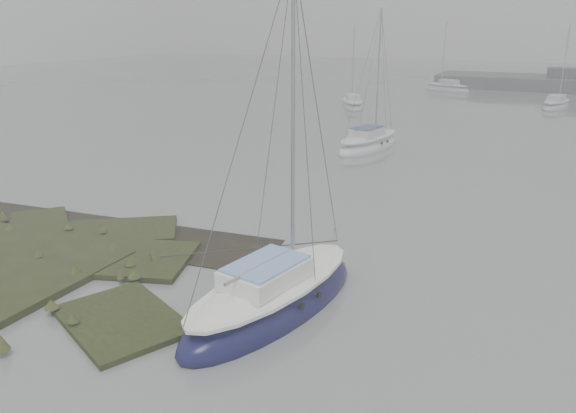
{
  "coord_description": "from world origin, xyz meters",
  "views": [
    {
      "loc": [
        9.98,
        -10.15,
        7.41
      ],
      "look_at": [
        2.56,
        5.11,
        1.8
      ],
      "focal_mm": 35.0,
      "sensor_mm": 36.0,
      "label": 1
    }
  ],
  "objects": [
    {
      "name": "sailboat_white",
      "position": [
        -0.33,
        22.34,
        0.27
      ],
      "size": [
        3.21,
        6.54,
        8.84
      ],
      "rotation": [
        0.0,
        0.0,
        -0.19
      ],
      "color": "white",
      "rests_on": "ground"
    },
    {
      "name": "sailboat_far_b",
      "position": [
        9.52,
        45.94,
        0.24
      ],
      "size": [
        3.0,
        5.74,
        7.72
      ],
      "rotation": [
        0.0,
        0.0,
        -0.23
      ],
      "color": "#AEB4B8",
      "rests_on": "ground"
    },
    {
      "name": "sailboat_far_c",
      "position": [
        -1.9,
        55.12,
        0.25
      ],
      "size": [
        6.02,
        4.05,
        8.11
      ],
      "rotation": [
        0.0,
        0.0,
        1.15
      ],
      "color": "#B9BFC3",
      "rests_on": "ground"
    },
    {
      "name": "ground",
      "position": [
        0.0,
        30.0,
        0.0
      ],
      "size": [
        160.0,
        160.0,
        0.0
      ],
      "primitive_type": "plane",
      "color": "slate",
      "rests_on": "ground"
    },
    {
      "name": "sailboat_far_a",
      "position": [
        -7.05,
        38.28,
        0.24
      ],
      "size": [
        3.95,
        5.7,
        7.7
      ],
      "rotation": [
        0.0,
        0.0,
        0.44
      ],
      "color": "#A5A9AF",
      "rests_on": "ground"
    },
    {
      "name": "sailboat_main",
      "position": [
        3.7,
        1.83,
        0.3
      ],
      "size": [
        3.48,
        7.11,
        9.62
      ],
      "rotation": [
        0.0,
        0.0,
        -0.19
      ],
      "color": "#12123C",
      "rests_on": "ground"
    }
  ]
}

